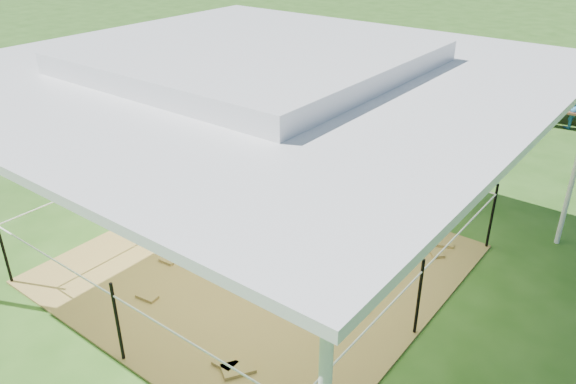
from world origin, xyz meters
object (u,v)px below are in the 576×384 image
Objects in this scene: green_bottle at (141,232)px; picnic_table_near at (559,106)px; pony at (286,226)px; foal at (282,275)px; woman at (192,186)px; distant_person at (575,105)px; straw_bale at (191,227)px.

picnic_table_near is at bearing 69.52° from green_bottle.
pony reaches higher than foal.
woman reaches higher than green_bottle.
pony is 8.14m from picnic_table_near.
pony is 0.99× the size of foal.
foal reaches higher than green_bottle.
woman reaches higher than distant_person.
foal is at bearing -133.30° from pony.
straw_bale reaches higher than green_bottle.
pony is 7.91m from distant_person.
foal is at bearing 4.97° from green_bottle.
straw_bale is 8.96m from picnic_table_near.
pony reaches higher than picnic_table_near.
green_bottle is (-0.55, -0.45, -0.07)m from straw_bale.
green_bottle is 2.41m from foal.
woman reaches higher than straw_bale.
picnic_table_near reaches higher than green_bottle.
straw_bale is 0.80× the size of distant_person.
woman is (0.10, 0.00, 0.68)m from straw_bale.
green_bottle is 9.42m from distant_person.
picnic_table_near is at bearing 75.58° from foal.
green_bottle is at bearing -140.71° from straw_bale.
distant_person is at bearing -48.64° from picnic_table_near.
foal reaches higher than straw_bale.
distant_person reaches higher than straw_bale.
woman reaches higher than picnic_table_near.
green_bottle is 2.13m from pony.
woman is 0.96× the size of distant_person.
straw_bale is at bearing 164.33° from foal.
green_bottle is 0.22× the size of distant_person.
distant_person is at bearing 143.56° from woman.
pony is at bearing -108.62° from picnic_table_near.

